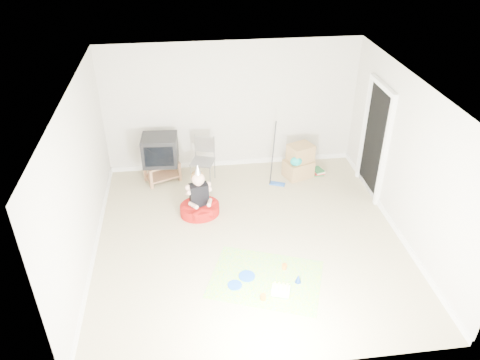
{
  "coord_description": "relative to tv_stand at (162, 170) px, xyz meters",
  "views": [
    {
      "loc": [
        -0.92,
        -6.02,
        4.91
      ],
      "look_at": [
        -0.1,
        0.4,
        0.9
      ],
      "focal_mm": 35.0,
      "sensor_mm": 36.0,
      "label": 1
    }
  ],
  "objects": [
    {
      "name": "birthday_cake",
      "position": [
        1.71,
        -3.3,
        -0.21
      ],
      "size": [
        0.31,
        0.28,
        0.13
      ],
      "color": "white",
      "rests_on": "party_mat"
    },
    {
      "name": "doorway_recess",
      "position": [
        3.92,
        -0.81,
        0.78
      ],
      "size": [
        0.02,
        0.9,
        2.05
      ],
      "primitive_type": "cube",
      "color": "black",
      "rests_on": "ground"
    },
    {
      "name": "floor_mop",
      "position": [
        2.23,
        -0.43,
        0.02
      ],
      "size": [
        0.32,
        0.38,
        1.21
      ],
      "color": "#2354B2",
      "rests_on": "ground"
    },
    {
      "name": "tv_stand",
      "position": [
        0.0,
        0.0,
        0.0
      ],
      "size": [
        0.75,
        0.62,
        0.41
      ],
      "color": "#8E5F40",
      "rests_on": "ground"
    },
    {
      "name": "blue_plate_near",
      "position": [
        1.27,
        -2.91,
        -0.23
      ],
      "size": [
        0.27,
        0.27,
        0.01
      ],
      "primitive_type": "cylinder",
      "rotation": [
        0.0,
        0.0,
        -0.11
      ],
      "color": "blue",
      "rests_on": "party_mat"
    },
    {
      "name": "ground",
      "position": [
        1.44,
        -2.01,
        -0.24
      ],
      "size": [
        5.0,
        5.0,
        0.0
      ],
      "primitive_type": "plane",
      "color": "tan",
      "rests_on": "ground"
    },
    {
      "name": "blue_party_hat",
      "position": [
        2.01,
        -3.12,
        -0.17
      ],
      "size": [
        0.11,
        0.11,
        0.14
      ],
      "primitive_type": "cone",
      "rotation": [
        0.0,
        0.0,
        -0.08
      ],
      "color": "blue",
      "rests_on": "party_mat"
    },
    {
      "name": "book_pile",
      "position": [
        3.13,
        -0.11,
        -0.19
      ],
      "size": [
        0.24,
        0.28,
        0.12
      ],
      "color": "#226734",
      "rests_on": "ground"
    },
    {
      "name": "cardboard_boxes",
      "position": [
        2.71,
        -0.15,
        0.08
      ],
      "size": [
        0.64,
        0.58,
        0.67
      ],
      "color": "#A88351",
      "rests_on": "ground"
    },
    {
      "name": "orange_cup_near",
      "position": [
        1.87,
        -2.82,
        -0.2
      ],
      "size": [
        0.08,
        0.08,
        0.08
      ],
      "primitive_type": "cylinder",
      "rotation": [
        0.0,
        0.0,
        -0.1
      ],
      "color": "orange",
      "rests_on": "party_mat"
    },
    {
      "name": "blue_plate_far",
      "position": [
        1.07,
        -3.07,
        -0.23
      ],
      "size": [
        0.29,
        0.29,
        0.01
      ],
      "primitive_type": "cylinder",
      "rotation": [
        0.0,
        0.0,
        -0.55
      ],
      "color": "blue",
      "rests_on": "party_mat"
    },
    {
      "name": "folding_chair",
      "position": [
        0.8,
        -0.14,
        0.21
      ],
      "size": [
        0.52,
        0.51,
        0.93
      ],
      "color": "gray",
      "rests_on": "ground"
    },
    {
      "name": "party_mat",
      "position": [
        1.55,
        -3.0,
        -0.24
      ],
      "size": [
        1.91,
        1.65,
        0.01
      ],
      "primitive_type": "cube",
      "rotation": [
        0.0,
        0.0,
        -0.36
      ],
      "color": "#EA3194",
      "rests_on": "ground"
    },
    {
      "name": "seated_woman",
      "position": [
        0.67,
        -1.22,
        -0.02
      ],
      "size": [
        0.82,
        0.82,
        1.01
      ],
      "color": "#A9130F",
      "rests_on": "ground"
    },
    {
      "name": "crt_tv",
      "position": [
        0.0,
        0.0,
        0.45
      ],
      "size": [
        0.69,
        0.59,
        0.57
      ],
      "primitive_type": "cube",
      "rotation": [
        0.0,
        0.0,
        -0.06
      ],
      "color": "black",
      "rests_on": "tv_stand"
    },
    {
      "name": "orange_cup_far",
      "position": [
        1.44,
        -3.4,
        -0.2
      ],
      "size": [
        0.1,
        0.1,
        0.09
      ],
      "primitive_type": "cylinder",
      "rotation": [
        0.0,
        0.0,
        -0.38
      ],
      "color": "orange",
      "rests_on": "party_mat"
    }
  ]
}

